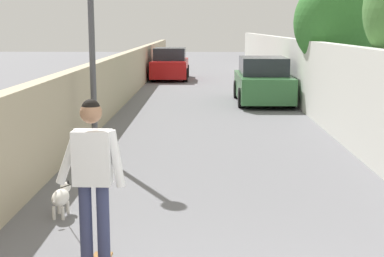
# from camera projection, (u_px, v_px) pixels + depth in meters

# --- Properties ---
(ground_plane) EXTENTS (80.00, 80.00, 0.00)m
(ground_plane) POSITION_uv_depth(u_px,v_px,m) (210.00, 107.00, 17.95)
(ground_plane) COLOR slate
(wall_left) EXTENTS (48.00, 0.30, 1.66)m
(wall_left) POSITION_uv_depth(u_px,v_px,m) (107.00, 88.00, 15.88)
(wall_left) COLOR tan
(wall_left) RESTS_ON ground
(fence_right) EXTENTS (48.00, 0.30, 2.14)m
(fence_right) POSITION_uv_depth(u_px,v_px,m) (315.00, 79.00, 15.74)
(fence_right) COLOR silver
(fence_right) RESTS_ON ground
(tree_right_near) EXTENTS (2.56, 2.56, 4.06)m
(tree_right_near) POSITION_uv_depth(u_px,v_px,m) (337.00, 23.00, 16.42)
(tree_right_near) COLOR brown
(tree_right_near) RESTS_ON ground
(person_skateboarder) EXTENTS (0.23, 0.71, 1.76)m
(person_skateboarder) POSITION_uv_depth(u_px,v_px,m) (93.00, 170.00, 5.57)
(person_skateboarder) COLOR #333859
(person_skateboarder) RESTS_ON skateboard
(dog) EXTENTS (2.12, 0.94, 1.06)m
(dog) POSITION_uv_depth(u_px,v_px,m) (61.00, 196.00, 7.52)
(dog) COLOR white
(dog) RESTS_ON ground
(car_near) EXTENTS (4.00, 1.80, 1.54)m
(car_near) POSITION_uv_depth(u_px,v_px,m) (263.00, 82.00, 18.77)
(car_near) COLOR #336B38
(car_near) RESTS_ON ground
(car_far) EXTENTS (3.93, 1.80, 1.54)m
(car_far) POSITION_uv_depth(u_px,v_px,m) (170.00, 65.00, 27.18)
(car_far) COLOR #B71414
(car_far) RESTS_ON ground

